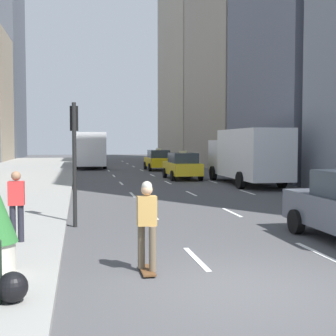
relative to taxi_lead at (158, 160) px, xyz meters
The scene contains 12 objects.
ground_plane 32.09m from the taxi_lead, 97.16° to the right, with size 160.00×160.00×0.00m, color #474749.
sidewalk_left 12.04m from the taxi_lead, 156.31° to the right, with size 8.00×66.00×0.15m, color gray.
lane_markings 8.98m from the taxi_lead, 99.01° to the right, with size 5.72×56.00×0.01m.
building_row_right 14.89m from the taxi_lead, ahead, with size 6.00×61.72×30.01m.
taxi_lead is the anchor object (origin of this frame).
taxi_second 9.54m from the taxi_lead, 90.00° to the right, with size 2.02×4.40×1.87m.
city_bus 8.42m from the taxi_lead, 132.08° to the left, with size 2.80×11.61×3.25m.
box_truck 14.29m from the taxi_lead, 78.68° to the right, with size 2.58×8.40×3.15m.
skateboarder 31.14m from the taxi_lead, 99.94° to the right, with size 0.36×0.80×1.75m.
trash_bag 33.23m from the taxi_lead, 103.20° to the right, with size 0.45×0.45×0.45m, color black.
pedestrian_near_curb 29.22m from the taxi_lead, 106.00° to the right, with size 0.36×0.22×1.65m.
traffic_light_pole 26.43m from the taxi_lead, 104.82° to the right, with size 0.24×0.42×3.60m.
Camera 1 is at (-2.61, -7.49, 2.50)m, focal length 50.00 mm.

